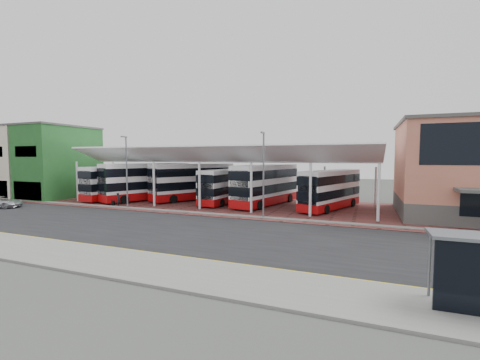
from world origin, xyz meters
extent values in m
plane|color=#3D413C|center=(0.00, 0.00, 0.00)|extent=(140.00, 140.00, 0.00)
cube|color=black|center=(0.00, -1.00, 0.01)|extent=(120.00, 14.00, 0.02)
cube|color=brown|center=(2.00, 13.00, 0.03)|extent=(72.00, 16.00, 0.06)
cube|color=slate|center=(0.00, -9.00, 0.07)|extent=(120.00, 4.00, 0.14)
cube|color=slate|center=(0.00, 6.20, 0.07)|extent=(120.00, 0.80, 0.14)
cube|color=#F4DA00|center=(0.00, -7.00, 0.03)|extent=(120.00, 0.12, 0.01)
cube|color=#F4DA00|center=(0.00, -6.70, 0.03)|extent=(120.00, 0.12, 0.01)
cylinder|color=white|center=(-24.00, 8.50, 2.60)|extent=(0.26, 0.26, 5.20)
cylinder|color=white|center=(-24.00, 19.50, 2.30)|extent=(0.26, 0.26, 4.60)
cylinder|color=white|center=(-18.00, 8.50, 2.60)|extent=(0.26, 0.26, 5.20)
cylinder|color=white|center=(-18.00, 19.50, 2.30)|extent=(0.26, 0.26, 4.60)
cylinder|color=white|center=(-12.00, 8.50, 2.60)|extent=(0.26, 0.26, 5.20)
cylinder|color=white|center=(-12.00, 19.50, 2.30)|extent=(0.26, 0.26, 4.60)
cylinder|color=white|center=(-6.00, 8.50, 2.60)|extent=(0.26, 0.26, 5.20)
cylinder|color=white|center=(-6.00, 19.50, 2.30)|extent=(0.26, 0.26, 4.60)
cylinder|color=white|center=(0.00, 8.50, 2.60)|extent=(0.26, 0.26, 5.20)
cylinder|color=white|center=(0.00, 19.50, 2.30)|extent=(0.26, 0.26, 4.60)
cylinder|color=white|center=(6.00, 8.50, 2.60)|extent=(0.26, 0.26, 5.20)
cylinder|color=white|center=(6.00, 19.50, 2.30)|extent=(0.26, 0.26, 4.60)
cylinder|color=white|center=(12.00, 8.50, 2.60)|extent=(0.26, 0.26, 5.20)
cylinder|color=white|center=(12.00, 19.50, 2.30)|extent=(0.26, 0.26, 4.60)
cube|color=white|center=(-6.00, 10.70, 6.10)|extent=(37.00, 4.95, 1.95)
cube|color=white|center=(-6.00, 16.30, 5.90)|extent=(37.00, 7.12, 1.43)
cube|color=#266429|center=(-30.00, 11.00, 5.00)|extent=(6.20, 10.00, 10.00)
cube|color=black|center=(-30.00, 6.10, 1.40)|extent=(5.20, 0.20, 2.40)
cube|color=black|center=(-30.00, 6.10, 6.50)|extent=(4.00, 0.20, 1.40)
cube|color=#4D4C49|center=(-30.00, 11.00, 10.10)|extent=(6.40, 10.20, 0.25)
cube|color=beige|center=(-36.50, 11.00, 5.00)|extent=(6.20, 10.00, 10.00)
cube|color=#4D4C49|center=(-36.50, 11.00, 10.10)|extent=(6.40, 10.20, 0.25)
cube|color=maroon|center=(-43.00, 11.00, 5.00)|extent=(6.20, 10.00, 10.00)
cylinder|color=slate|center=(-14.00, 6.30, 4.00)|extent=(0.16, 0.16, 8.00)
cube|color=slate|center=(-14.00, 6.00, 8.00)|extent=(0.15, 0.90, 0.15)
cylinder|color=slate|center=(2.00, 6.30, 4.00)|extent=(0.16, 0.16, 8.00)
cube|color=slate|center=(2.00, 6.00, 8.00)|extent=(0.15, 0.90, 0.15)
cube|color=white|center=(-20.71, 12.53, 2.42)|extent=(3.57, 11.04, 4.24)
cube|color=#AD090B|center=(-20.71, 12.53, 0.70)|extent=(3.61, 11.08, 0.89)
cube|color=black|center=(-20.71, 12.53, 1.98)|extent=(3.61, 11.08, 0.94)
cube|color=black|center=(-20.71, 12.53, 3.56)|extent=(3.61, 11.08, 0.94)
cube|color=black|center=(-21.27, 7.19, 2.33)|extent=(2.22, 0.33, 3.55)
cylinder|color=black|center=(-22.30, 9.21, 0.55)|extent=(0.38, 1.01, 0.99)
cylinder|color=black|center=(-19.85, 8.95, 0.55)|extent=(0.38, 1.01, 0.99)
cylinder|color=black|center=(-21.58, 16.11, 0.55)|extent=(0.38, 1.01, 0.99)
cylinder|color=black|center=(-19.13, 15.85, 0.55)|extent=(0.38, 1.01, 0.99)
cube|color=white|center=(-16.35, 12.72, 2.63)|extent=(7.08, 11.91, 4.61)
cube|color=#AD090B|center=(-16.35, 12.72, 0.76)|extent=(7.14, 11.96, 0.97)
cube|color=black|center=(-16.35, 12.72, 2.15)|extent=(7.14, 11.96, 1.02)
cube|color=black|center=(-16.35, 12.72, 3.87)|extent=(7.14, 11.96, 1.02)
cube|color=black|center=(-18.63, 7.34, 2.53)|extent=(2.26, 1.04, 3.86)
cylinder|color=black|center=(-19.05, 9.77, 0.60)|extent=(0.70, 1.10, 1.07)
cylinder|color=black|center=(-16.59, 8.72, 0.60)|extent=(0.70, 1.10, 1.07)
cylinder|color=black|center=(-16.10, 16.72, 0.60)|extent=(0.70, 1.10, 1.07)
cylinder|color=black|center=(-13.64, 15.67, 0.60)|extent=(0.70, 1.10, 1.07)
cube|color=white|center=(-10.62, 15.18, 2.61)|extent=(7.83, 11.57, 4.57)
cube|color=#AD090B|center=(-10.62, 15.18, 0.75)|extent=(7.89, 11.63, 0.96)
cube|color=black|center=(-10.62, 15.18, 2.13)|extent=(7.89, 11.63, 1.01)
cube|color=black|center=(-10.62, 15.18, 3.83)|extent=(7.89, 11.63, 1.01)
cube|color=black|center=(-13.34, 10.07, 2.50)|extent=(2.16, 1.22, 3.83)
cylinder|color=black|center=(-13.55, 12.50, 0.59)|extent=(0.76, 1.08, 1.06)
cylinder|color=black|center=(-11.20, 11.26, 0.59)|extent=(0.76, 1.08, 1.06)
cylinder|color=black|center=(-10.04, 19.11, 0.59)|extent=(0.76, 1.08, 1.06)
cylinder|color=black|center=(-7.69, 17.86, 0.59)|extent=(0.76, 1.08, 1.06)
cube|color=white|center=(-5.32, 14.18, 2.27)|extent=(3.02, 10.27, 3.96)
cube|color=#AD090B|center=(-5.32, 14.18, 0.66)|extent=(3.06, 10.31, 0.83)
cube|color=black|center=(-5.32, 14.18, 1.86)|extent=(3.06, 10.31, 0.87)
cube|color=black|center=(-5.32, 14.18, 3.33)|extent=(3.06, 10.31, 0.87)
cube|color=black|center=(-5.68, 9.17, 2.18)|extent=(2.07, 0.24, 3.31)
cylinder|color=black|center=(-6.70, 11.03, 0.52)|extent=(0.32, 0.94, 0.92)
cylinder|color=black|center=(-4.41, 10.86, 0.52)|extent=(0.32, 0.94, 0.92)
cylinder|color=black|center=(-6.24, 17.49, 0.52)|extent=(0.32, 0.94, 0.92)
cylinder|color=black|center=(-3.94, 17.33, 0.52)|extent=(0.32, 0.94, 0.92)
cube|color=white|center=(-0.18, 14.38, 2.58)|extent=(5.16, 11.85, 4.52)
cube|color=#AD090B|center=(-0.18, 14.38, 0.74)|extent=(5.21, 11.91, 0.95)
cube|color=black|center=(-0.18, 14.38, 2.11)|extent=(5.21, 11.91, 1.00)
cube|color=black|center=(-0.18, 14.38, 3.79)|extent=(5.21, 11.91, 1.00)
cube|color=black|center=(-1.47, 8.80, 2.48)|extent=(2.33, 0.63, 3.78)
cylinder|color=black|center=(-2.29, 11.07, 0.59)|extent=(0.52, 1.09, 1.05)
cylinder|color=black|center=(0.27, 10.48, 0.59)|extent=(0.52, 1.09, 1.05)
cylinder|color=black|center=(-0.63, 18.28, 0.59)|extent=(0.52, 1.09, 1.05)
cylinder|color=black|center=(1.93, 17.69, 0.59)|extent=(0.52, 1.09, 1.05)
cube|color=white|center=(7.34, 13.94, 2.31)|extent=(5.72, 10.48, 4.03)
cube|color=#AD090B|center=(7.34, 13.94, 0.67)|extent=(5.77, 10.53, 0.84)
cube|color=black|center=(7.34, 13.94, 1.89)|extent=(5.77, 10.53, 0.89)
cube|color=black|center=(7.34, 13.94, 3.39)|extent=(5.77, 10.53, 0.89)
cube|color=black|center=(5.59, 9.14, 2.21)|extent=(2.01, 0.81, 3.37)
cylinder|color=black|center=(5.11, 11.24, 0.53)|extent=(0.57, 0.97, 0.94)
cylinder|color=black|center=(7.31, 10.44, 0.53)|extent=(0.57, 0.97, 0.94)
cylinder|color=black|center=(7.36, 17.44, 0.53)|extent=(0.57, 0.97, 0.94)
cylinder|color=black|center=(9.56, 16.64, 0.53)|extent=(0.57, 0.97, 0.94)
imported|color=silver|center=(-27.71, 1.34, 0.65)|extent=(4.93, 3.36, 1.25)
imported|color=black|center=(-15.79, 6.84, 0.85)|extent=(0.57, 0.68, 1.57)
cube|color=black|center=(-16.65, 6.92, 0.36)|extent=(0.35, 0.25, 0.60)
cylinder|color=slate|center=(13.42, -7.80, 1.46)|extent=(0.11, 0.11, 2.64)
camera|label=1|loc=(10.97, -22.30, 5.71)|focal=24.00mm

